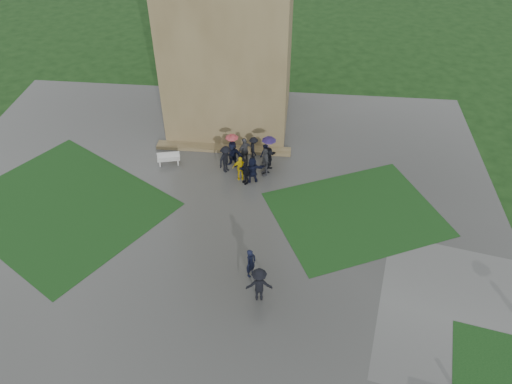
{
  "coord_description": "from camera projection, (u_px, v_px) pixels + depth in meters",
  "views": [
    {
      "loc": [
        4.87,
        -16.56,
        19.21
      ],
      "look_at": [
        2.74,
        4.98,
        1.2
      ],
      "focal_mm": 35.0,
      "sensor_mm": 36.0,
      "label": 1
    }
  ],
  "objects": [
    {
      "name": "visitor_cluster",
      "position": [
        249.0,
        158.0,
        31.03
      ],
      "size": [
        3.68,
        3.7,
        2.5
      ],
      "color": "black",
      "rests_on": "plaza"
    },
    {
      "name": "pedestrian_mid",
      "position": [
        251.0,
        263.0,
        24.49
      ],
      "size": [
        0.66,
        0.73,
        1.68
      ],
      "primitive_type": "imported",
      "rotation": [
        0.0,
        0.0,
        1.04
      ],
      "color": "black",
      "rests_on": "plaza"
    },
    {
      "name": "lawn_inset_right",
      "position": [
        356.0,
        214.0,
        28.49
      ],
      "size": [
        11.12,
        10.15,
        0.01
      ],
      "primitive_type": "cube",
      "rotation": [
        0.0,
        0.0,
        0.44
      ],
      "color": "black",
      "rests_on": "plaza"
    },
    {
      "name": "lawn_inset_left",
      "position": [
        62.0,
        206.0,
        29.01
      ],
      "size": [
        14.1,
        13.46,
        0.01
      ],
      "primitive_type": "cube",
      "rotation": [
        0.0,
        0.0,
        -0.56
      ],
      "color": "black",
      "rests_on": "plaza"
    },
    {
      "name": "plaza",
      "position": [
        200.0,
        241.0,
        26.85
      ],
      "size": [
        34.0,
        34.0,
        0.02
      ],
      "primitive_type": "cube",
      "color": "#343432",
      "rests_on": "ground"
    },
    {
      "name": "bench",
      "position": [
        169.0,
        159.0,
        31.91
      ],
      "size": [
        1.5,
        0.77,
        0.83
      ],
      "rotation": [
        0.0,
        0.0,
        0.24
      ],
      "color": "#AEAEAA",
      "rests_on": "plaza"
    },
    {
      "name": "ground",
      "position": [
        193.0,
        269.0,
        25.32
      ],
      "size": [
        120.0,
        120.0,
        0.0
      ],
      "primitive_type": "plane",
      "color": "black"
    },
    {
      "name": "pedestrian_near",
      "position": [
        259.0,
        285.0,
        23.28
      ],
      "size": [
        1.33,
        0.8,
        1.95
      ],
      "primitive_type": "imported",
      "rotation": [
        0.0,
        0.0,
        3.26
      ],
      "color": "black",
      "rests_on": "plaza"
    },
    {
      "name": "tower_plinth",
      "position": [
        224.0,
        148.0,
        33.35
      ],
      "size": [
        9.0,
        0.8,
        0.22
      ],
      "primitive_type": "cube",
      "color": "brown",
      "rests_on": "plaza"
    }
  ]
}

